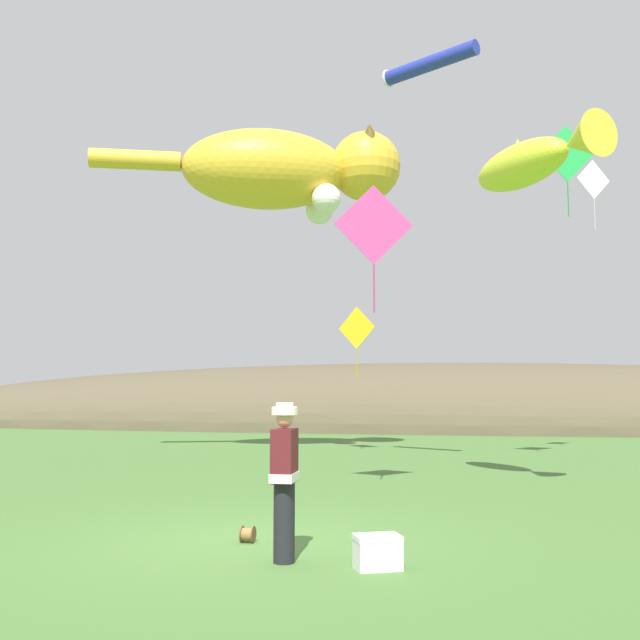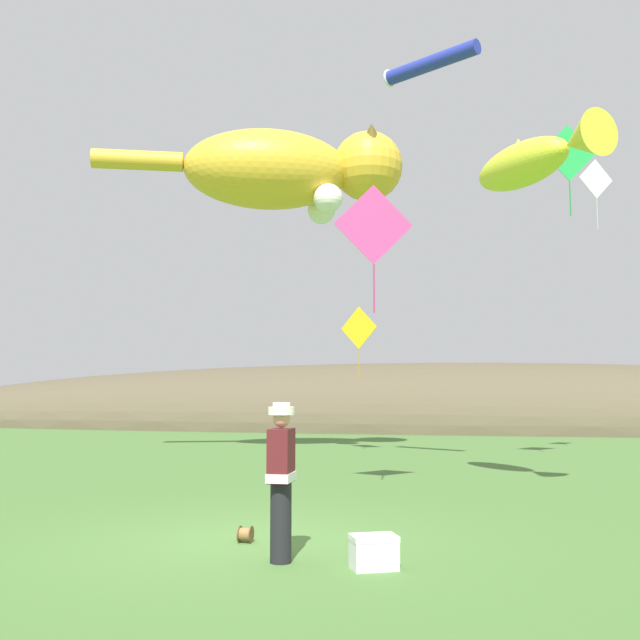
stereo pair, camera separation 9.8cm
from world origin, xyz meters
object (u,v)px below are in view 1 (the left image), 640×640
(kite_diamond_green, at_px, (567,154))
(kite_diamond_gold, at_px, (357,328))
(festival_attendant, at_px, (284,476))
(kite_fish_windsock, at_px, (533,160))
(picnic_cooler, at_px, (378,552))
(kite_tube_streamer, at_px, (428,64))
(kite_diamond_white, at_px, (593,180))
(kite_giant_cat, at_px, (287,171))
(kite_diamond_pink, at_px, (374,225))
(kite_spool, at_px, (248,534))

(kite_diamond_green, relative_size, kite_diamond_gold, 1.07)
(festival_attendant, bearing_deg, kite_fish_windsock, 60.08)
(picnic_cooler, relative_size, kite_tube_streamer, 0.24)
(kite_diamond_green, distance_m, kite_diamond_gold, 7.86)
(kite_diamond_white, distance_m, kite_diamond_green, 2.88)
(picnic_cooler, relative_size, kite_diamond_green, 0.24)
(kite_tube_streamer, distance_m, kite_diamond_green, 4.34)
(kite_fish_windsock, height_order, kite_diamond_white, kite_diamond_white)
(kite_diamond_gold, bearing_deg, festival_attendant, -84.38)
(kite_diamond_white, bearing_deg, picnic_cooler, -108.83)
(kite_giant_cat, xyz_separation_m, kite_fish_windsock, (6.57, -6.68, -2.28))
(kite_tube_streamer, bearing_deg, kite_diamond_pink, -103.79)
(picnic_cooler, bearing_deg, kite_diamond_green, 71.92)
(picnic_cooler, bearing_deg, kite_tube_streamer, 88.84)
(kite_fish_windsock, distance_m, kite_diamond_pink, 3.31)
(kite_fish_windsock, relative_size, kite_tube_streamer, 1.29)
(festival_attendant, relative_size, kite_spool, 8.48)
(festival_attendant, distance_m, kite_fish_windsock, 8.52)
(kite_spool, distance_m, kite_diamond_green, 13.65)
(kite_tube_streamer, relative_size, kite_diamond_green, 1.00)
(kite_diamond_gold, xyz_separation_m, kite_diamond_pink, (1.72, -8.76, 1.15))
(kite_spool, bearing_deg, festival_attendant, -51.97)
(kite_giant_cat, distance_m, kite_tube_streamer, 6.01)
(picnic_cooler, bearing_deg, kite_diamond_gold, 99.89)
(kite_fish_windsock, bearing_deg, kite_giant_cat, 134.52)
(kite_diamond_white, distance_m, kite_diamond_pink, 10.35)
(kite_diamond_white, distance_m, kite_diamond_gold, 8.16)
(picnic_cooler, distance_m, kite_diamond_pink, 7.05)
(kite_diamond_pink, bearing_deg, kite_diamond_white, 57.66)
(kite_diamond_pink, bearing_deg, festival_attendant, -94.08)
(picnic_cooler, height_order, kite_fish_windsock, kite_fish_windsock)
(kite_spool, relative_size, kite_diamond_green, 0.09)
(picnic_cooler, bearing_deg, kite_diamond_white, 71.17)
(kite_tube_streamer, relative_size, kite_diamond_pink, 0.99)
(kite_spool, xyz_separation_m, picnic_cooler, (1.77, -0.98, 0.08))
(kite_spool, bearing_deg, kite_diamond_gold, 92.87)
(picnic_cooler, xyz_separation_m, kite_diamond_white, (4.60, 13.49, 7.80))
(kite_giant_cat, bearing_deg, kite_diamond_gold, 35.89)
(kite_diamond_white, height_order, kite_diamond_pink, kite_diamond_white)
(picnic_cooler, height_order, kite_diamond_gold, kite_diamond_gold)
(festival_attendant, relative_size, kite_diamond_gold, 0.80)
(festival_attendant, distance_m, picnic_cooler, 1.31)
(kite_diamond_pink, bearing_deg, kite_fish_windsock, 13.66)
(kite_diamond_gold, bearing_deg, kite_diamond_green, -27.28)
(kite_fish_windsock, bearing_deg, kite_tube_streamer, 126.24)
(kite_diamond_white, bearing_deg, kite_giant_cat, -173.77)
(kite_tube_streamer, xyz_separation_m, kite_diamond_gold, (-2.60, 5.20, -5.86))
(kite_giant_cat, xyz_separation_m, kite_tube_streamer, (4.48, -3.83, 1.15))
(kite_fish_windsock, bearing_deg, kite_diamond_green, 75.69)
(kite_fish_windsock, xyz_separation_m, kite_diamond_pink, (-2.96, -0.72, -1.28))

